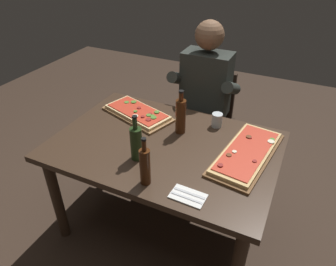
# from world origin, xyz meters

# --- Properties ---
(ground_plane) EXTENTS (6.40, 6.40, 0.00)m
(ground_plane) POSITION_xyz_m (0.00, 0.00, 0.00)
(ground_plane) COLOR #38281E
(dining_table) EXTENTS (1.40, 0.96, 0.74)m
(dining_table) POSITION_xyz_m (0.00, 0.00, 0.64)
(dining_table) COLOR #3D2B1E
(dining_table) RESTS_ON ground_plane
(pizza_rectangular_front) EXTENTS (0.58, 0.40, 0.05)m
(pizza_rectangular_front) POSITION_xyz_m (-0.33, 0.24, 0.76)
(pizza_rectangular_front) COLOR olive
(pizza_rectangular_front) RESTS_ON dining_table
(pizza_rectangular_left) EXTENTS (0.35, 0.66, 0.05)m
(pizza_rectangular_left) POSITION_xyz_m (0.50, 0.10, 0.76)
(pizza_rectangular_left) COLOR brown
(pizza_rectangular_left) RESTS_ON dining_table
(wine_bottle_dark) EXTENTS (0.07, 0.07, 0.29)m
(wine_bottle_dark) POSITION_xyz_m (-0.08, -0.20, 0.85)
(wine_bottle_dark) COLOR #233819
(wine_bottle_dark) RESTS_ON dining_table
(oil_bottle_amber) EXTENTS (0.07, 0.07, 0.30)m
(oil_bottle_amber) POSITION_xyz_m (0.03, 0.17, 0.87)
(oil_bottle_amber) COLOR #47230F
(oil_bottle_amber) RESTS_ON dining_table
(vinegar_bottle_green) EXTENTS (0.06, 0.06, 0.29)m
(vinegar_bottle_green) POSITION_xyz_m (0.07, -0.37, 0.85)
(vinegar_bottle_green) COLOR #47230F
(vinegar_bottle_green) RESTS_ON dining_table
(tumbler_near_camera) EXTENTS (0.07, 0.07, 0.10)m
(tumbler_near_camera) POSITION_xyz_m (0.23, 0.34, 0.78)
(tumbler_near_camera) COLOR silver
(tumbler_near_camera) RESTS_ON dining_table
(napkin_cutlery_set) EXTENTS (0.18, 0.12, 0.01)m
(napkin_cutlery_set) POSITION_xyz_m (0.31, -0.37, 0.74)
(napkin_cutlery_set) COLOR white
(napkin_cutlery_set) RESTS_ON dining_table
(diner_chair) EXTENTS (0.44, 0.44, 0.87)m
(diner_chair) POSITION_xyz_m (-0.01, 0.86, 0.49)
(diner_chair) COLOR black
(diner_chair) RESTS_ON ground_plane
(seated_diner) EXTENTS (0.53, 0.41, 1.33)m
(seated_diner) POSITION_xyz_m (-0.01, 0.74, 0.74)
(seated_diner) COLOR #23232D
(seated_diner) RESTS_ON ground_plane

